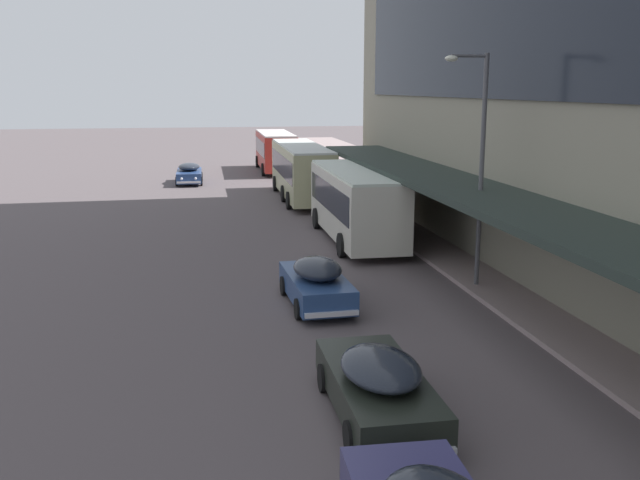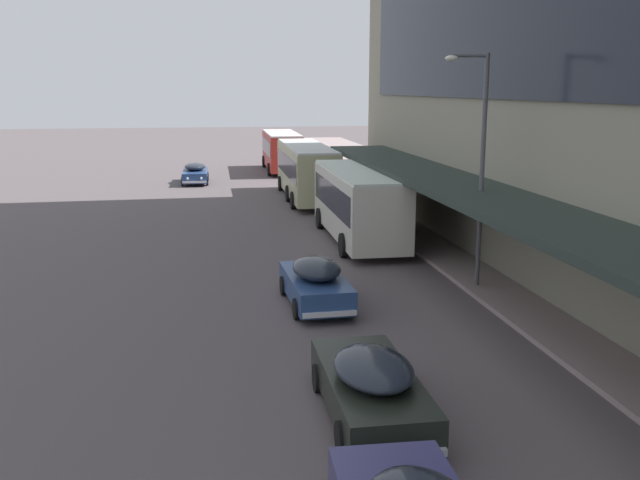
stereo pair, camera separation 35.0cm
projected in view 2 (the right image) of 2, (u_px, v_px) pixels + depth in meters
The scene contains 7 objects.
transit_bus_kerbside_front at pixel (358, 201), 31.65m from camera, with size 2.77×9.53×3.21m.
transit_bus_kerbside_rear at pixel (306, 168), 43.61m from camera, with size 2.82×11.38×3.33m.
transit_bus_kerbside_far at pixel (282, 149), 58.16m from camera, with size 2.92×9.47×3.17m.
sedan_second_near at pixel (195, 173), 51.28m from camera, with size 1.94×4.72×1.45m.
sedan_second_mid at pixel (316, 282), 22.46m from camera, with size 1.94×4.46×1.57m.
sedan_lead_mid at pixel (371, 385), 14.80m from camera, with size 1.97×4.81×1.45m.
street_lamp at pixel (478, 155), 23.46m from camera, with size 1.50×0.28×7.71m.
Camera 2 is at (-2.70, -5.03, 6.79)m, focal length 40.00 mm.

